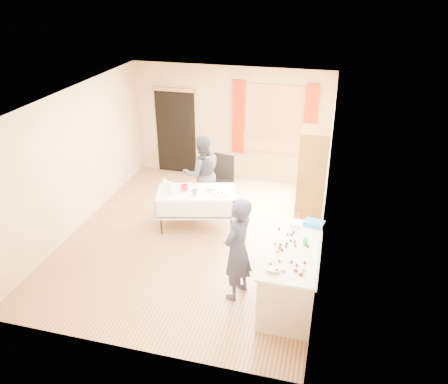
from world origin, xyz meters
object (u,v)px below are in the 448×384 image
(counter, at_px, (290,274))
(girl, at_px, (237,249))
(woman, at_px, (202,173))
(party_table, at_px, (197,205))
(cabinet, at_px, (312,180))
(chair, at_px, (221,191))

(counter, xyz_separation_m, girl, (-0.77, -0.09, 0.37))
(woman, bearing_deg, party_table, 69.00)
(cabinet, distance_m, party_table, 2.20)
(party_table, relative_size, woman, 1.00)
(chair, bearing_deg, cabinet, -5.20)
(cabinet, relative_size, counter, 1.17)
(cabinet, xyz_separation_m, counter, (-0.10, -2.23, -0.51))
(counter, xyz_separation_m, woman, (-2.04, 2.34, 0.35))
(chair, bearing_deg, counter, -50.11)
(cabinet, distance_m, woman, 2.15)
(girl, bearing_deg, counter, 114.93)
(cabinet, height_order, counter, cabinet)
(chair, xyz_separation_m, woman, (-0.32, -0.26, 0.48))
(girl, bearing_deg, party_table, -127.94)
(cabinet, relative_size, chair, 1.78)
(chair, bearing_deg, girl, -64.20)
(counter, height_order, party_table, counter)
(cabinet, distance_m, counter, 2.29)
(counter, distance_m, girl, 0.86)
(cabinet, xyz_separation_m, woman, (-2.14, 0.11, -0.17))
(cabinet, height_order, party_table, cabinet)
(chair, xyz_separation_m, girl, (0.95, -2.70, 0.50))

